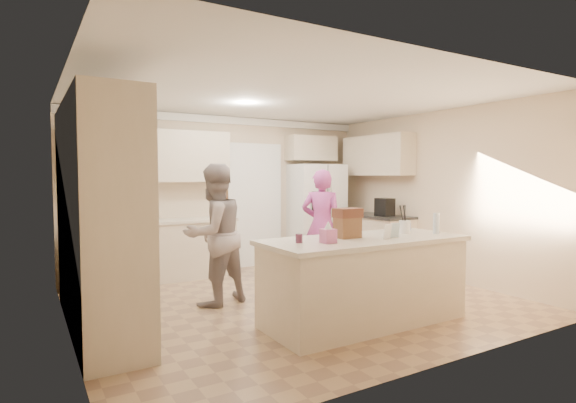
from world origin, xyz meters
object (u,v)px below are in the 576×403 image
refrigerator (316,214)px  coffee_maker (385,207)px  utensil_crock (405,227)px  teen_girl (322,225)px  tissue_box (328,236)px  dollhouse_body (347,228)px  island_base (364,282)px  teen_boy (214,234)px

refrigerator → coffee_maker: size_ratio=6.00×
refrigerator → utensil_crock: bearing=-100.5°
teen_girl → tissue_box: bearing=101.3°
coffee_maker → dollhouse_body: coffee_maker is taller
coffee_maker → dollhouse_body: size_ratio=1.15×
refrigerator → utensil_crock: (-0.79, -2.99, 0.10)m
island_base → utensil_crock: (0.65, 0.05, 0.56)m
dollhouse_body → teen_boy: teen_boy is taller
teen_girl → teen_boy: bearing=55.0°
refrigerator → dollhouse_body: (-1.59, -2.94, 0.14)m
teen_boy → utensil_crock: bearing=124.5°
coffee_maker → island_base: 2.87m
island_base → teen_girl: bearing=68.7°
tissue_box → teen_boy: 1.68m
utensil_crock → teen_boy: size_ratio=0.09×
coffee_maker → tissue_box: bearing=-142.4°
tissue_box → teen_boy: (-0.60, 1.57, -0.12)m
utensil_crock → dollhouse_body: size_ratio=0.58×
refrigerator → tissue_box: 3.71m
utensil_crock → teen_boy: 2.29m
refrigerator → tissue_box: size_ratio=12.86×
island_base → dollhouse_body: dollhouse_body is taller
refrigerator → teen_boy: size_ratio=1.03×
coffee_maker → teen_girl: teen_girl is taller
dollhouse_body → island_base: bearing=-33.7°
island_base → teen_boy: size_ratio=1.26×
refrigerator → coffee_maker: 1.30m
tissue_box → refrigerator: bearing=57.6°
coffee_maker → island_base: (-2.05, -1.90, -0.63)m
teen_boy → teen_girl: size_ratio=1.03×
utensil_crock → teen_girl: 1.77m
tissue_box → teen_girl: teen_girl is taller
teen_boy → teen_girl: teen_boy is taller
coffee_maker → dollhouse_body: 2.84m
dollhouse_body → teen_boy: 1.70m
coffee_maker → teen_boy: (-3.20, -0.43, -0.20)m
tissue_box → utensil_crock: bearing=7.1°
teen_boy → tissue_box: bearing=93.7°
utensil_crock → tissue_box: size_ratio=1.07×
tissue_box → dollhouse_body: 0.45m
coffee_maker → teen_boy: bearing=-172.3°
utensil_crock → tissue_box: 1.21m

